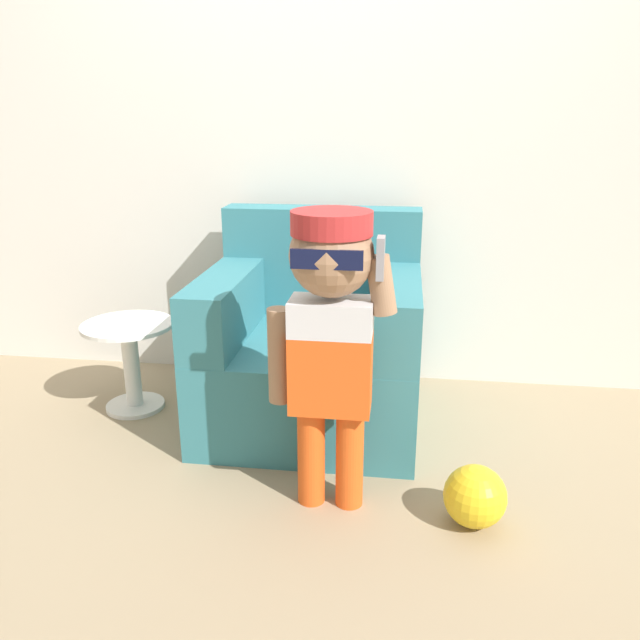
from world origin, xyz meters
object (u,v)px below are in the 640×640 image
object	(u,v)px
person_child	(330,318)
armchair	(313,347)
toy_ball	(475,496)
side_table	(131,357)

from	to	relation	value
person_child	armchair	bearing A→B (deg)	103.12
toy_ball	person_child	bearing A→B (deg)	173.08
toy_ball	armchair	bearing A→B (deg)	132.02
armchair	toy_ball	size ratio (longest dim) A/B	4.33
armchair	person_child	xyz separation A→B (m)	(0.15, -0.65, 0.36)
armchair	toy_ball	distance (m)	0.99
armchair	person_child	size ratio (longest dim) A/B	0.88
armchair	toy_ball	xyz separation A→B (m)	(0.64, -0.71, -0.22)
person_child	side_table	bearing A→B (deg)	148.06
armchair	toy_ball	world-z (taller)	armchair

